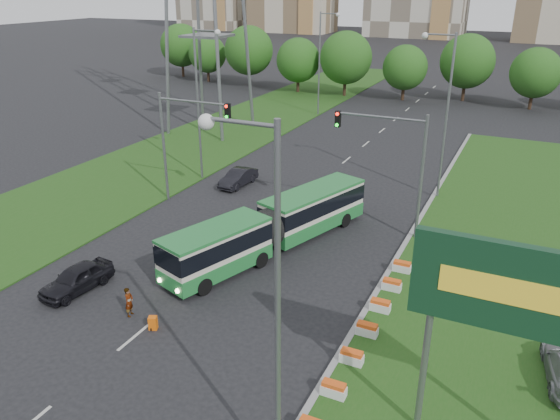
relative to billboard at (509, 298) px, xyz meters
The scene contains 16 objects.
ground 14.97m from the billboard, 153.89° to the left, with size 360.00×360.00×0.00m, color black.
grass_median 15.29m from the billboard, 86.93° to the left, with size 14.00×60.00×0.15m, color #1E4915.
median_kerb 16.48m from the billboard, 113.88° to the left, with size 0.30×60.00×0.18m, color gray.
left_verge 43.75m from the billboard, 134.29° to the left, with size 12.00×110.00×0.10m, color #1E4915.
lane_markings 30.77m from the billboard, 120.39° to the left, with size 0.20×100.00×0.01m, color #AFAFA8, non-canonical shape.
flower_planters 9.20m from the billboard, 140.32° to the left, with size 1.10×13.70×0.60m, color silver, non-canonical shape.
billboard is the anchor object (origin of this frame).
traffic_mast_median 17.68m from the billboard, 115.03° to the left, with size 5.76×0.32×8.00m.
traffic_mast_left 27.16m from the billboard, 146.45° to the left, with size 5.76×0.32×8.00m.
street_lamps 22.11m from the billboard, 133.62° to the left, with size 36.00×60.00×12.00m, color slate, non-canonical shape.
tree_line 61.07m from the billboard, 92.11° to the left, with size 120.00×8.00×9.00m, color #1D4B14, non-canonical shape.
articulated_bus 18.01m from the billboard, 141.43° to the left, with size 2.37×15.21×2.51m.
car_left_near 21.44m from the billboard, behind, with size 1.65×4.10×1.40m, color black.
car_left_far 29.33m from the billboard, 136.49° to the left, with size 1.40×4.00×1.32m, color black.
pedestrian 17.47m from the billboard, behind, with size 0.56×0.37×1.53m, color gray.
shopping_trolley 15.97m from the billboard, behind, with size 0.39×0.41×0.66m.
Camera 1 is at (12.06, -21.99, 15.12)m, focal length 35.00 mm.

